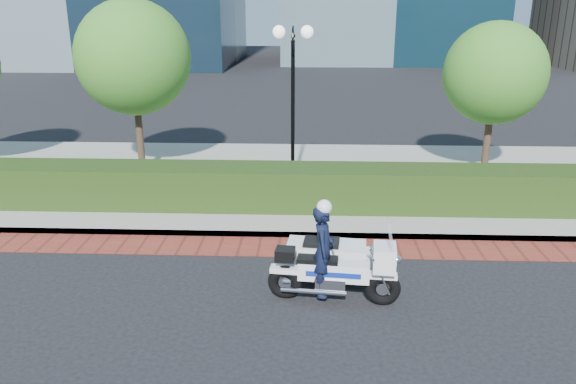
{
  "coord_description": "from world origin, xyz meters",
  "views": [
    {
      "loc": [
        1.46,
        -9.3,
        4.88
      ],
      "look_at": [
        1.0,
        2.18,
        1.0
      ],
      "focal_mm": 35.0,
      "sensor_mm": 36.0,
      "label": 1
    }
  ],
  "objects_px": {
    "tree_c": "(495,74)",
    "police_motorcycle": "(330,259)",
    "tree_b": "(133,58)",
    "lamppost": "(293,82)"
  },
  "relations": [
    {
      "from": "tree_b",
      "to": "police_motorcycle",
      "type": "xyz_separation_m",
      "value": [
        5.33,
        -6.88,
        -2.8
      ]
    },
    {
      "from": "tree_b",
      "to": "tree_c",
      "type": "relative_size",
      "value": 1.14
    },
    {
      "from": "police_motorcycle",
      "to": "lamppost",
      "type": "bearing_deg",
      "value": 104.12
    },
    {
      "from": "tree_c",
      "to": "tree_b",
      "type": "bearing_deg",
      "value": 180.0
    },
    {
      "from": "tree_b",
      "to": "police_motorcycle",
      "type": "height_order",
      "value": "tree_b"
    },
    {
      "from": "police_motorcycle",
      "to": "tree_b",
      "type": "bearing_deg",
      "value": 133.44
    },
    {
      "from": "lamppost",
      "to": "tree_b",
      "type": "relative_size",
      "value": 0.86
    },
    {
      "from": "tree_b",
      "to": "police_motorcycle",
      "type": "relative_size",
      "value": 2.14
    },
    {
      "from": "lamppost",
      "to": "tree_c",
      "type": "xyz_separation_m",
      "value": [
        5.5,
        1.3,
        0.09
      ]
    },
    {
      "from": "tree_c",
      "to": "police_motorcycle",
      "type": "distance_m",
      "value": 8.66
    }
  ]
}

